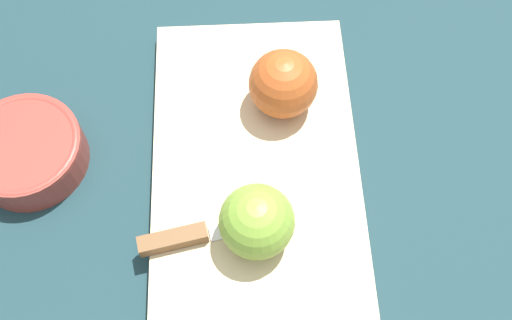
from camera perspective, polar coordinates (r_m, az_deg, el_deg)
ground_plane at (r=0.62m, az=0.00°, el=-1.70°), size 4.00×4.00×0.00m
cutting_board at (r=0.61m, az=0.00°, el=-1.28°), size 0.40×0.27×0.02m
apple_half_left at (r=0.61m, az=2.62°, el=7.28°), size 0.07×0.07×0.07m
apple_half_right at (r=0.54m, az=0.10°, el=-5.87°), size 0.07×0.07×0.07m
knife at (r=0.57m, az=-6.62°, el=-7.26°), size 0.07×0.14×0.02m
bowl at (r=0.65m, az=-21.03°, el=0.83°), size 0.12×0.12×0.04m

